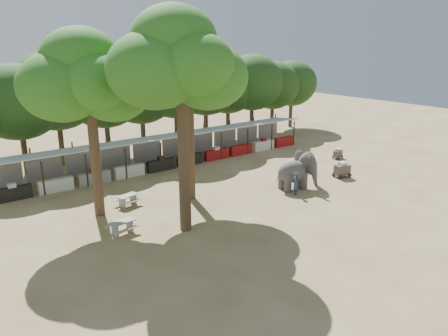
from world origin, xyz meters
TOP-DOWN VIEW (x-y plane):
  - ground at (0.00, 0.00)m, footprint 100.00×100.00m
  - vendor_stalls at (-0.00, 13.84)m, footprint 28.00×2.99m
  - yard_tree_left at (-9.13, 7.19)m, footprint 7.10×6.90m
  - yard_tree_center at (-6.13, 2.19)m, footprint 7.10×6.90m
  - yard_tree_back at (-3.13, 6.19)m, footprint 7.10×6.90m
  - backdrop_trees at (0.00, 19.00)m, footprint 46.46×5.95m
  - elephant at (4.25, 3.17)m, footprint 3.49×2.58m
  - handler at (3.10, 2.21)m, footprint 0.63×0.70m
  - picnic_table_near at (-9.04, 3.69)m, footprint 1.61×1.49m
  - picnic_table_far at (-6.96, 7.40)m, footprint 1.66×1.57m
  - cart_front at (8.86, 2.84)m, footprint 1.40×1.06m
  - cart_back at (13.04, 6.57)m, footprint 1.06×0.81m

SIDE VIEW (x-z plane):
  - ground at x=0.00m, z-range 0.00..0.00m
  - picnic_table_far at x=-6.96m, z-range 0.11..0.80m
  - cart_back at x=13.04m, z-range -0.01..0.92m
  - picnic_table_near at x=-9.04m, z-range 0.11..0.83m
  - cart_front at x=8.86m, z-range -0.01..1.22m
  - handler at x=3.10m, z-range 0.00..1.61m
  - vendor_stalls at x=0.00m, z-range -0.22..2.58m
  - elephant at x=4.25m, z-range 0.00..2.60m
  - backdrop_trees at x=0.00m, z-range 1.35..9.68m
  - yard_tree_left at x=-9.13m, z-range 2.69..13.71m
  - yard_tree_back at x=-3.13m, z-range 2.86..14.22m
  - yard_tree_center at x=-6.13m, z-range 3.19..15.23m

